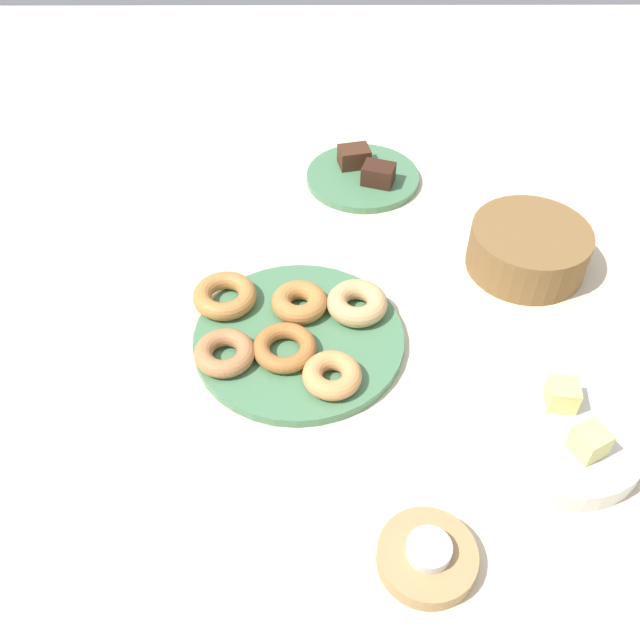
# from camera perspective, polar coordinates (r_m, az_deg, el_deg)

# --- Properties ---
(ground_plane) EXTENTS (2.40, 2.40, 0.00)m
(ground_plane) POSITION_cam_1_polar(r_m,az_deg,el_deg) (0.99, -1.73, -1.80)
(ground_plane) COLOR beige
(donut_plate) EXTENTS (0.30, 0.30, 0.01)m
(donut_plate) POSITION_cam_1_polar(r_m,az_deg,el_deg) (0.99, -1.74, -1.51)
(donut_plate) COLOR #4C7F56
(donut_plate) RESTS_ON ground_plane
(donut_0) EXTENTS (0.12, 0.12, 0.03)m
(donut_0) POSITION_cam_1_polar(r_m,az_deg,el_deg) (1.03, -7.83, 1.99)
(donut_0) COLOR #BC7A3D
(donut_0) RESTS_ON donut_plate
(donut_1) EXTENTS (0.09, 0.09, 0.02)m
(donut_1) POSITION_cam_1_polar(r_m,az_deg,el_deg) (0.95, -2.91, -2.29)
(donut_1) COLOR #AD6B33
(donut_1) RESTS_ON donut_plate
(donut_2) EXTENTS (0.11, 0.11, 0.03)m
(donut_2) POSITION_cam_1_polar(r_m,az_deg,el_deg) (1.01, -1.49, 1.48)
(donut_2) COLOR #BC7A3D
(donut_2) RESTS_ON donut_plate
(donut_3) EXTENTS (0.10, 0.10, 0.03)m
(donut_3) POSITION_cam_1_polar(r_m,az_deg,el_deg) (0.92, 1.00, -4.56)
(donut_3) COLOR tan
(donut_3) RESTS_ON donut_plate
(donut_4) EXTENTS (0.12, 0.12, 0.03)m
(donut_4) POSITION_cam_1_polar(r_m,az_deg,el_deg) (1.01, 3.06, 1.40)
(donut_4) COLOR tan
(donut_4) RESTS_ON donut_plate
(donut_5) EXTENTS (0.09, 0.09, 0.03)m
(donut_5) POSITION_cam_1_polar(r_m,az_deg,el_deg) (0.95, -7.84, -2.69)
(donut_5) COLOR #B27547
(donut_5) RESTS_ON donut_plate
(cake_plate) EXTENTS (0.20, 0.20, 0.01)m
(cake_plate) POSITION_cam_1_polar(r_m,az_deg,el_deg) (1.29, 3.53, 11.63)
(cake_plate) COLOR #4C7F56
(cake_plate) RESTS_ON ground_plane
(brownie_near) EXTENTS (0.05, 0.06, 0.04)m
(brownie_near) POSITION_cam_1_polar(r_m,az_deg,el_deg) (1.31, 2.82, 13.27)
(brownie_near) COLOR #472819
(brownie_near) RESTS_ON cake_plate
(brownie_far) EXTENTS (0.06, 0.07, 0.04)m
(brownie_far) POSITION_cam_1_polar(r_m,az_deg,el_deg) (1.26, 4.82, 11.86)
(brownie_far) COLOR #381E14
(brownie_far) RESTS_ON cake_plate
(candle_holder) EXTENTS (0.11, 0.11, 0.02)m
(candle_holder) POSITION_cam_1_polar(r_m,az_deg,el_deg) (0.81, 8.78, -18.72)
(candle_holder) COLOR tan
(candle_holder) RESTS_ON ground_plane
(tealight) EXTENTS (0.05, 0.05, 0.01)m
(tealight) POSITION_cam_1_polar(r_m,az_deg,el_deg) (0.79, 8.94, -18.12)
(tealight) COLOR silver
(tealight) RESTS_ON candle_holder
(basket) EXTENTS (0.25, 0.25, 0.07)m
(basket) POSITION_cam_1_polar(r_m,az_deg,el_deg) (1.13, 16.73, 5.63)
(basket) COLOR brown
(basket) RESTS_ON ground_plane
(fruit_bowl) EXTENTS (0.20, 0.20, 0.03)m
(fruit_bowl) POSITION_cam_1_polar(r_m,az_deg,el_deg) (0.92, 19.31, -8.80)
(fruit_bowl) COLOR silver
(fruit_bowl) RESTS_ON ground_plane
(melon_chunk_left) EXTENTS (0.04, 0.04, 0.04)m
(melon_chunk_left) POSITION_cam_1_polar(r_m,az_deg,el_deg) (0.92, 19.30, -5.80)
(melon_chunk_left) COLOR #DBD67A
(melon_chunk_left) RESTS_ON fruit_bowl
(melon_chunk_right) EXTENTS (0.05, 0.05, 0.04)m
(melon_chunk_right) POSITION_cam_1_polar(r_m,az_deg,el_deg) (0.89, 21.30, -9.29)
(melon_chunk_right) COLOR #DBD67A
(melon_chunk_right) RESTS_ON fruit_bowl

